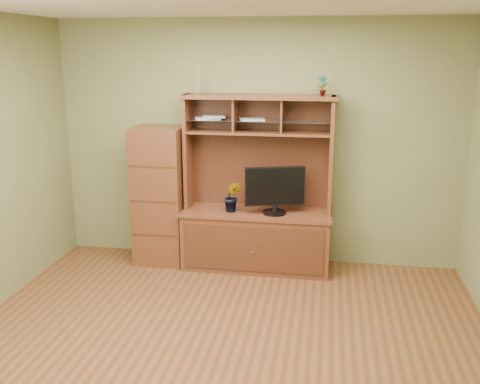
# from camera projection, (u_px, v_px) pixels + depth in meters

# --- Properties ---
(room) EXTENTS (4.54, 4.04, 2.74)m
(room) POSITION_uv_depth(u_px,v_px,m) (221.00, 187.00, 4.05)
(room) COLOR #542F18
(room) RESTS_ON ground
(media_hutch) EXTENTS (1.66, 0.61, 1.90)m
(media_hutch) POSITION_uv_depth(u_px,v_px,m) (257.00, 222.00, 5.90)
(media_hutch) COLOR #492215
(media_hutch) RESTS_ON room
(monitor) EXTENTS (0.64, 0.25, 0.51)m
(monitor) POSITION_uv_depth(u_px,v_px,m) (275.00, 189.00, 5.69)
(monitor) COLOR black
(monitor) RESTS_ON media_hutch
(orchid_plant) EXTENTS (0.19, 0.16, 0.34)m
(orchid_plant) POSITION_uv_depth(u_px,v_px,m) (232.00, 197.00, 5.79)
(orchid_plant) COLOR #345D20
(orchid_plant) RESTS_ON media_hutch
(top_plant) EXTENTS (0.12, 0.10, 0.21)m
(top_plant) POSITION_uv_depth(u_px,v_px,m) (322.00, 85.00, 5.49)
(top_plant) COLOR #385D20
(top_plant) RESTS_ON media_hutch
(reed_diffuser) EXTENTS (0.06, 0.06, 0.31)m
(reed_diffuser) POSITION_uv_depth(u_px,v_px,m) (198.00, 82.00, 5.70)
(reed_diffuser) COLOR silver
(reed_diffuser) RESTS_ON media_hutch
(magazines) EXTENTS (0.79, 0.28, 0.04)m
(magazines) POSITION_uv_depth(u_px,v_px,m) (224.00, 118.00, 5.75)
(magazines) COLOR #B5B5BA
(magazines) RESTS_ON media_hutch
(side_cabinet) EXTENTS (0.55, 0.50, 1.54)m
(side_cabinet) POSITION_uv_depth(u_px,v_px,m) (160.00, 195.00, 6.02)
(side_cabinet) COLOR #492215
(side_cabinet) RESTS_ON room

